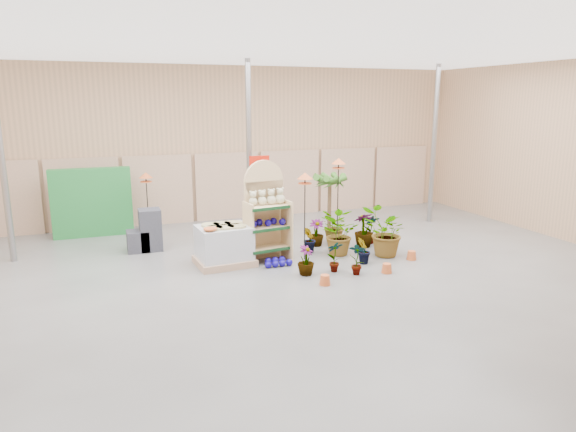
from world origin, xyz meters
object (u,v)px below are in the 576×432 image
pallet_stack (224,245)px  potted_plant_2 (337,234)px  display_shelf (265,215)px  bird_table_front (305,179)px

pallet_stack → potted_plant_2: (2.62, -0.18, 0.06)m
display_shelf → potted_plant_2: (1.65, -0.25, -0.53)m
display_shelf → pallet_stack: (-0.97, -0.07, -0.59)m
pallet_stack → display_shelf: bearing=-0.2°
potted_plant_2 → pallet_stack: bearing=176.2°
display_shelf → bird_table_front: display_shelf is taller
display_shelf → pallet_stack: bearing=175.8°
pallet_stack → bird_table_front: bearing=-12.8°
display_shelf → pallet_stack: 1.14m
pallet_stack → bird_table_front: 2.28m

